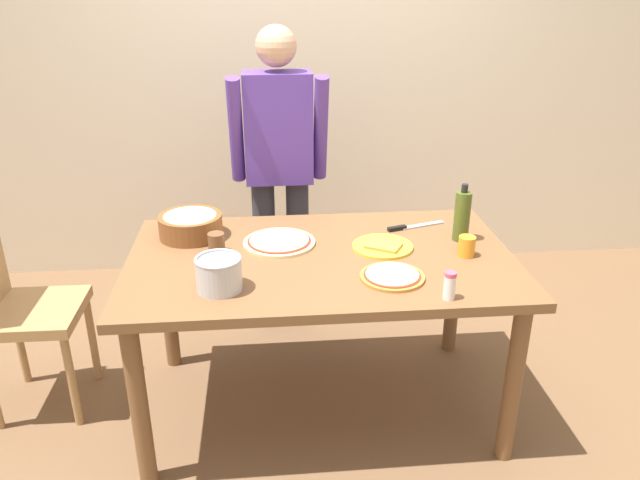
{
  "coord_description": "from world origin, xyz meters",
  "views": [
    {
      "loc": [
        -0.22,
        -2.31,
        1.84
      ],
      "look_at": [
        0.0,
        0.05,
        0.81
      ],
      "focal_mm": 34.61,
      "sensor_mm": 36.0,
      "label": 1
    }
  ],
  "objects": [
    {
      "name": "ground",
      "position": [
        0.0,
        0.0,
        0.0
      ],
      "size": [
        8.0,
        8.0,
        0.0
      ],
      "primitive_type": "plane",
      "color": "brown"
    },
    {
      "name": "wall_back",
      "position": [
        0.0,
        1.6,
        1.3
      ],
      "size": [
        5.6,
        0.1,
        2.6
      ],
      "primitive_type": "cube",
      "color": "beige",
      "rests_on": "ground"
    },
    {
      "name": "dining_table",
      "position": [
        0.0,
        0.0,
        0.67
      ],
      "size": [
        1.6,
        0.96,
        0.76
      ],
      "color": "brown",
      "rests_on": "ground"
    },
    {
      "name": "person_cook",
      "position": [
        -0.15,
        0.76,
        0.94
      ],
      "size": [
        0.49,
        0.25,
        1.62
      ],
      "color": "#2D2D38",
      "rests_on": "ground"
    },
    {
      "name": "chair_wooden_left",
      "position": [
        -1.32,
        0.14,
        0.54
      ],
      "size": [
        0.41,
        0.41,
        0.95
      ],
      "color": "#A37A4C",
      "rests_on": "ground"
    },
    {
      "name": "pizza_raw_on_board",
      "position": [
        -0.17,
        0.14,
        0.77
      ],
      "size": [
        0.31,
        0.31,
        0.02
      ],
      "color": "beige",
      "rests_on": "dining_table"
    },
    {
      "name": "pizza_cooked_on_tray",
      "position": [
        0.25,
        -0.23,
        0.77
      ],
      "size": [
        0.25,
        0.25,
        0.02
      ],
      "color": "#C67A33",
      "rests_on": "dining_table"
    },
    {
      "name": "plate_with_slice",
      "position": [
        0.27,
        0.05,
        0.77
      ],
      "size": [
        0.26,
        0.26,
        0.02
      ],
      "color": "gold",
      "rests_on": "dining_table"
    },
    {
      "name": "popcorn_bowl",
      "position": [
        -0.56,
        0.26,
        0.82
      ],
      "size": [
        0.28,
        0.28,
        0.11
      ],
      "color": "brown",
      "rests_on": "dining_table"
    },
    {
      "name": "olive_oil_bottle",
      "position": [
        0.63,
        0.11,
        0.87
      ],
      "size": [
        0.07,
        0.07,
        0.26
      ],
      "color": "#47561E",
      "rests_on": "dining_table"
    },
    {
      "name": "steel_pot",
      "position": [
        -0.4,
        -0.26,
        0.83
      ],
      "size": [
        0.17,
        0.17,
        0.13
      ],
      "color": "#B7B7BC",
      "rests_on": "dining_table"
    },
    {
      "name": "cup_orange",
      "position": [
        0.6,
        -0.05,
        0.8
      ],
      "size": [
        0.07,
        0.07,
        0.08
      ],
      "primitive_type": "cylinder",
      "color": "orange",
      "rests_on": "dining_table"
    },
    {
      "name": "cup_small_brown",
      "position": [
        -0.43,
        0.08,
        0.8
      ],
      "size": [
        0.07,
        0.07,
        0.08
      ],
      "primitive_type": "cylinder",
      "color": "brown",
      "rests_on": "dining_table"
    },
    {
      "name": "salt_shaker",
      "position": [
        0.42,
        -0.41,
        0.81
      ],
      "size": [
        0.04,
        0.04,
        0.11
      ],
      "color": "white",
      "rests_on": "dining_table"
    },
    {
      "name": "chef_knife",
      "position": [
        0.43,
        0.26,
        0.77
      ],
      "size": [
        0.28,
        0.11,
        0.02
      ],
      "color": "silver",
      "rests_on": "dining_table"
    }
  ]
}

